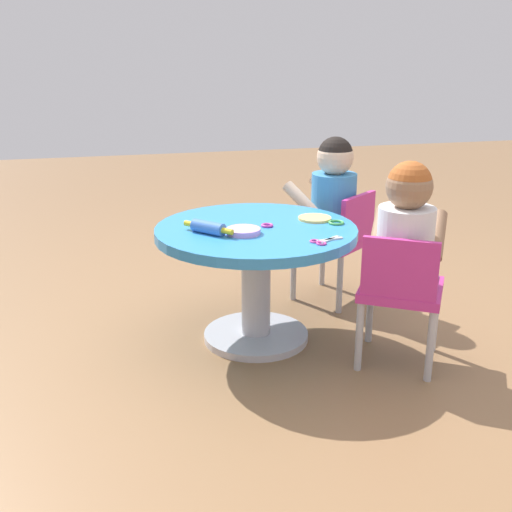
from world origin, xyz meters
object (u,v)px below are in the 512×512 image
(child_chair_right, at_px, (338,240))
(craft_scissors, at_px, (323,241))
(seated_child_left, at_px, (406,230))
(rolling_pin, at_px, (208,227))
(seated_child_right, at_px, (333,192))
(child_chair_left, at_px, (400,291))
(craft_table, at_px, (256,258))

(child_chair_right, height_order, craft_scissors, child_chair_right)
(seated_child_left, height_order, craft_scissors, seated_child_left)
(seated_child_left, xyz_separation_m, rolling_pin, (0.26, 0.70, -0.01))
(seated_child_right, height_order, rolling_pin, seated_child_right)
(seated_child_left, relative_size, rolling_pin, 2.73)
(child_chair_right, bearing_deg, child_chair_left, 179.02)
(child_chair_right, xyz_separation_m, craft_scissors, (-0.59, 0.29, 0.19))
(craft_table, xyz_separation_m, seated_child_left, (-0.31, -0.50, 0.17))
(seated_child_left, xyz_separation_m, craft_scissors, (0.05, 0.30, -0.04))
(craft_table, distance_m, seated_child_right, 0.61)
(craft_table, xyz_separation_m, child_chair_right, (0.33, -0.49, -0.06))
(craft_table, relative_size, rolling_pin, 4.34)
(child_chair_left, xyz_separation_m, child_chair_right, (0.67, -0.01, 0.00))
(craft_table, bearing_deg, rolling_pin, 104.00)
(rolling_pin, distance_m, craft_scissors, 0.45)
(craft_table, height_order, rolling_pin, rolling_pin)
(seated_child_left, bearing_deg, seated_child_right, 2.92)
(craft_table, relative_size, child_chair_left, 1.51)
(child_chair_right, relative_size, rolling_pin, 2.87)
(child_chair_left, xyz_separation_m, craft_scissors, (0.09, 0.28, 0.19))
(child_chair_left, distance_m, seated_child_left, 0.23)
(craft_table, xyz_separation_m, child_chair_left, (-0.35, -0.47, -0.06))
(craft_scissors, bearing_deg, seated_child_left, -100.05)
(seated_child_right, height_order, craft_scissors, seated_child_right)
(child_chair_right, relative_size, seated_child_right, 1.05)
(craft_scissors, bearing_deg, seated_child_right, -23.51)
(craft_table, relative_size, seated_child_right, 1.59)
(child_chair_right, bearing_deg, craft_scissors, 153.44)
(craft_table, distance_m, child_chair_right, 0.59)
(craft_table, bearing_deg, child_chair_right, -55.87)
(craft_table, xyz_separation_m, seated_child_right, (0.36, -0.46, 0.17))
(craft_table, height_order, seated_child_left, seated_child_left)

